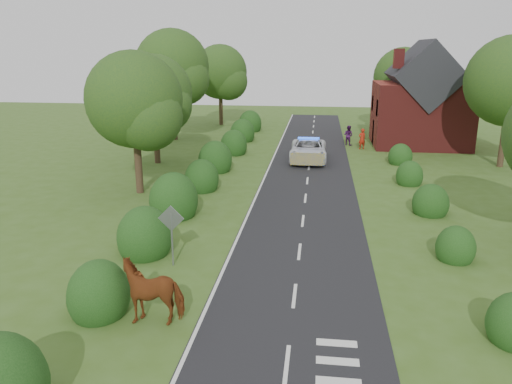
# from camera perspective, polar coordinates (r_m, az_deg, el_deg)

# --- Properties ---
(ground) EXTENTS (120.00, 120.00, 0.00)m
(ground) POSITION_cam_1_polar(r_m,az_deg,el_deg) (18.05, 4.42, -11.78)
(ground) COLOR #3E5D1C
(road) EXTENTS (6.00, 70.00, 0.02)m
(road) POSITION_cam_1_polar(r_m,az_deg,el_deg) (32.08, 5.84, 0.82)
(road) COLOR black
(road) RESTS_ON ground
(road_markings) EXTENTS (4.96, 70.00, 0.01)m
(road_markings) POSITION_cam_1_polar(r_m,az_deg,el_deg) (30.16, 2.69, -0.08)
(road_markings) COLOR white
(road_markings) RESTS_ON road
(hedgerow_left) EXTENTS (2.75, 50.41, 3.00)m
(hedgerow_left) POSITION_cam_1_polar(r_m,az_deg,el_deg) (29.57, -7.03, 0.94)
(hedgerow_left) COLOR #1A4213
(hedgerow_left) RESTS_ON ground
(hedgerow_right) EXTENTS (2.10, 45.78, 2.10)m
(hedgerow_right) POSITION_cam_1_polar(r_m,az_deg,el_deg) (28.89, 18.83, -0.59)
(hedgerow_right) COLOR #1A4213
(hedgerow_right) RESTS_ON ground
(tree_left_a) EXTENTS (5.74, 5.60, 8.38)m
(tree_left_a) POSITION_cam_1_polar(r_m,az_deg,el_deg) (29.85, -13.38, 9.75)
(tree_left_a) COLOR #332316
(tree_left_a) RESTS_ON ground
(tree_left_b) EXTENTS (5.74, 5.60, 8.07)m
(tree_left_b) POSITION_cam_1_polar(r_m,az_deg,el_deg) (37.89, -11.28, 10.69)
(tree_left_b) COLOR #332316
(tree_left_b) RESTS_ON ground
(tree_left_c) EXTENTS (6.97, 6.80, 10.22)m
(tree_left_c) POSITION_cam_1_polar(r_m,az_deg,el_deg) (47.72, -9.25, 13.64)
(tree_left_c) COLOR #332316
(tree_left_c) RESTS_ON ground
(tree_left_d) EXTENTS (6.15, 6.00, 8.89)m
(tree_left_d) POSITION_cam_1_polar(r_m,az_deg,el_deg) (56.92, -3.87, 13.28)
(tree_left_d) COLOR #332316
(tree_left_d) RESTS_ON ground
(tree_right_c) EXTENTS (6.15, 6.00, 8.58)m
(tree_right_c) POSITION_cam_1_polar(r_m,az_deg,el_deg) (54.56, 16.73, 12.22)
(tree_right_c) COLOR #332316
(tree_right_c) RESTS_ON ground
(road_sign) EXTENTS (1.06, 0.08, 2.53)m
(road_sign) POSITION_cam_1_polar(r_m,az_deg,el_deg) (20.00, -9.65, -3.92)
(road_sign) COLOR gray
(road_sign) RESTS_ON ground
(house) EXTENTS (8.00, 7.40, 9.17)m
(house) POSITION_cam_1_polar(r_m,az_deg,el_deg) (47.01, 18.34, 9.65)
(house) COLOR maroon
(house) RESTS_ON ground
(cow) EXTENTS (2.56, 1.60, 1.70)m
(cow) POSITION_cam_1_polar(r_m,az_deg,el_deg) (16.67, -11.58, -11.29)
(cow) COLOR brown
(cow) RESTS_ON ground
(police_van) EXTENTS (2.78, 6.03, 1.80)m
(police_van) POSITION_cam_1_polar(r_m,az_deg,el_deg) (39.07, 6.00, 4.81)
(police_van) COLOR white
(police_van) RESTS_ON ground
(pedestrian_red) EXTENTS (0.78, 0.67, 1.80)m
(pedestrian_red) POSITION_cam_1_polar(r_m,az_deg,el_deg) (44.19, 12.02, 5.96)
(pedestrian_red) COLOR #B12210
(pedestrian_red) RESTS_ON ground
(pedestrian_purple) EXTENTS (1.09, 1.02, 1.78)m
(pedestrian_purple) POSITION_cam_1_polar(r_m,az_deg,el_deg) (45.82, 10.50, 6.39)
(pedestrian_purple) COLOR #461650
(pedestrian_purple) RESTS_ON ground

